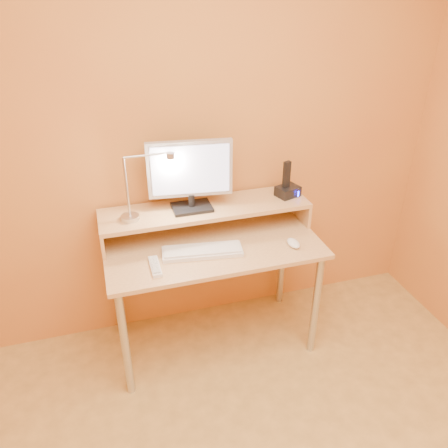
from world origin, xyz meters
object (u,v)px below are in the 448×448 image
object	(u,v)px
keyboard	(202,252)
mouse	(293,243)
phone_dock	(288,191)
monitor_panel	(190,169)
remote_control	(155,266)
lamp_base	(130,218)

from	to	relation	value
keyboard	mouse	world-z (taller)	mouse
phone_dock	keyboard	bearing A→B (deg)	-176.42
mouse	monitor_panel	bearing A→B (deg)	145.92
keyboard	mouse	distance (m)	0.51
monitor_panel	mouse	world-z (taller)	monitor_panel
monitor_panel	remote_control	size ratio (longest dim) A/B	2.58
phone_dock	lamp_base	bearing A→B (deg)	164.26
monitor_panel	lamp_base	distance (m)	0.42
phone_dock	remote_control	distance (m)	0.92
phone_dock	mouse	size ratio (longest dim) A/B	1.23
phone_dock	mouse	distance (m)	0.35
phone_dock	remote_control	world-z (taller)	phone_dock
monitor_panel	phone_dock	size ratio (longest dim) A/B	3.57
keyboard	remote_control	xyz separation A→B (m)	(-0.27, -0.06, -0.00)
lamp_base	phone_dock	distance (m)	0.94
monitor_panel	mouse	size ratio (longest dim) A/B	4.39
keyboard	lamp_base	bearing A→B (deg)	158.40
keyboard	phone_dock	bearing A→B (deg)	29.07
mouse	remote_control	world-z (taller)	mouse
remote_control	mouse	bearing A→B (deg)	-0.18
monitor_panel	remote_control	distance (m)	0.56
lamp_base	keyboard	distance (m)	0.43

